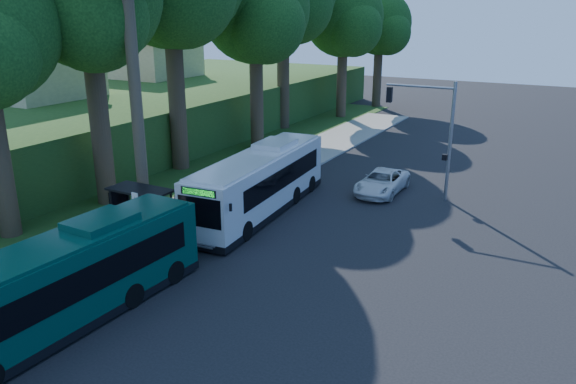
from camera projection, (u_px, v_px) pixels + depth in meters
The scene contains 15 objects.
ground at pixel (296, 243), 27.31m from camera, with size 140.00×140.00×0.00m, color black.
sidewalk at pixel (178, 217), 30.60m from camera, with size 4.50×70.00×0.12m, color gray.
red_curb at pixel (162, 251), 26.22m from camera, with size 0.25×30.00×0.13m, color maroon.
grass_verge at pixel (158, 179), 37.38m from camera, with size 8.00×70.00×0.06m, color #234719.
bus_shelter at pixel (139, 202), 27.65m from camera, with size 3.20×1.51×2.55m.
stop_sign_pole at pixel (137, 216), 24.94m from camera, with size 0.35×0.06×3.17m.
traffic_signal_pole at pixel (434, 125), 32.57m from camera, with size 4.10×0.30×7.00m.
hillside_backdrop at pixel (118, 106), 51.10m from camera, with size 24.00×60.00×8.80m.
tree_0 at pixel (88, 2), 29.45m from camera, with size 8.40×8.00×15.70m.
tree_2 at pixel (256, 14), 42.80m from camera, with size 8.82×8.40×15.12m.
tree_4 at pixel (344, 21), 56.17m from camera, with size 8.40×8.00×14.14m.
tree_5 at pixel (380, 27), 62.65m from camera, with size 7.35×7.00×12.86m.
white_bus at pixel (261, 181), 31.01m from camera, with size 3.55×12.37×3.64m.
teal_bus at pixel (65, 280), 19.85m from camera, with size 2.94×11.82×3.50m.
pickup at pixel (382, 182), 34.57m from camera, with size 2.31×5.00×1.39m, color silver.
Camera 1 is at (11.69, -22.31, 10.84)m, focal length 35.00 mm.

